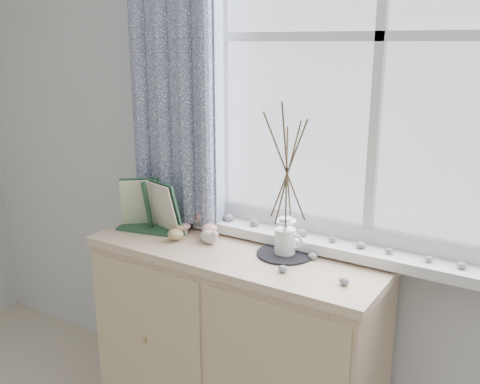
{
  "coord_description": "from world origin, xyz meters",
  "views": [
    {
      "loc": [
        0.91,
        0.11,
        1.63
      ],
      "look_at": [
        -0.1,
        1.7,
        1.1
      ],
      "focal_mm": 40.0,
      "sensor_mm": 36.0,
      "label": 1
    }
  ],
  "objects_px": {
    "sideboard": "(236,345)",
    "twig_pitcher": "(287,167)",
    "botanical_book": "(145,206)",
    "toadstool_cluster": "(205,221)"
  },
  "relations": [
    {
      "from": "sideboard",
      "to": "twig_pitcher",
      "type": "height_order",
      "value": "twig_pitcher"
    },
    {
      "from": "sideboard",
      "to": "botanical_book",
      "type": "bearing_deg",
      "value": -173.8
    },
    {
      "from": "twig_pitcher",
      "to": "sideboard",
      "type": "bearing_deg",
      "value": 179.3
    },
    {
      "from": "sideboard",
      "to": "toadstool_cluster",
      "type": "distance_m",
      "value": 0.53
    },
    {
      "from": "botanical_book",
      "to": "twig_pitcher",
      "type": "distance_m",
      "value": 0.66
    },
    {
      "from": "botanical_book",
      "to": "twig_pitcher",
      "type": "xyz_separation_m",
      "value": [
        0.61,
        0.1,
        0.23
      ]
    },
    {
      "from": "botanical_book",
      "to": "toadstool_cluster",
      "type": "xyz_separation_m",
      "value": [
        0.21,
        0.13,
        -0.06
      ]
    },
    {
      "from": "twig_pitcher",
      "to": "botanical_book",
      "type": "bearing_deg",
      "value": 173.39
    },
    {
      "from": "sideboard",
      "to": "botanical_book",
      "type": "xyz_separation_m",
      "value": [
        -0.42,
        -0.05,
        0.54
      ]
    },
    {
      "from": "toadstool_cluster",
      "to": "sideboard",
      "type": "bearing_deg",
      "value": -22.71
    }
  ]
}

